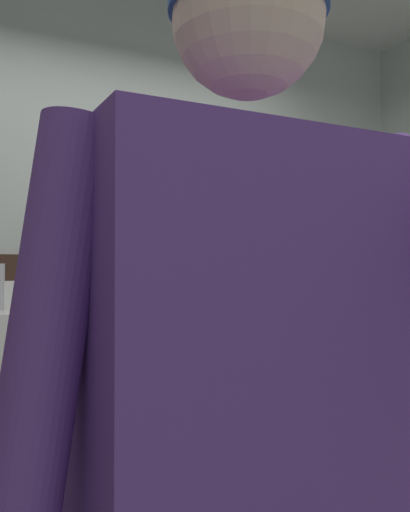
{
  "coord_description": "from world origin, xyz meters",
  "views": [
    {
      "loc": [
        -0.88,
        -1.44,
        1.22
      ],
      "look_at": [
        -0.24,
        -0.2,
        1.25
      ],
      "focal_mm": 37.65,
      "sensor_mm": 36.0,
      "label": 1
    }
  ],
  "objects": [
    {
      "name": "wall_back",
      "position": [
        0.0,
        1.6,
        1.43
      ],
      "size": [
        4.94,
        0.12,
        2.86
      ],
      "primitive_type": "cube",
      "color": "silver",
      "rests_on": "ground_plane"
    },
    {
      "name": "wainscot_band_back",
      "position": [
        0.0,
        1.53,
        0.64
      ],
      "size": [
        4.34,
        0.03,
        1.29
      ],
      "primitive_type": "cube",
      "color": "#382319",
      "rests_on": "ground_plane"
    },
    {
      "name": "urinal_left",
      "position": [
        -0.55,
        1.38,
        0.78
      ],
      "size": [
        0.4,
        0.34,
        1.24
      ],
      "color": "white",
      "rests_on": "ground_plane"
    },
    {
      "name": "urinal_middle",
      "position": [
        0.2,
        1.38,
        0.78
      ],
      "size": [
        0.4,
        0.34,
        1.24
      ],
      "color": "white",
      "rests_on": "ground_plane"
    },
    {
      "name": "privacy_divider_panel",
      "position": [
        -0.17,
        1.31,
        0.95
      ],
      "size": [
        0.04,
        0.4,
        0.9
      ],
      "primitive_type": "cube",
      "color": "#4C4C51"
    },
    {
      "name": "person",
      "position": [
        -0.48,
        -0.81,
        0.99
      ],
      "size": [
        0.68,
        0.6,
        1.68
      ],
      "color": "#2D3342",
      "rests_on": "ground_plane"
    }
  ]
}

